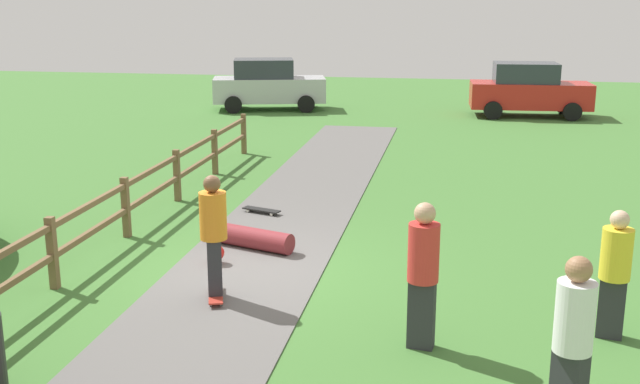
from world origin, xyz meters
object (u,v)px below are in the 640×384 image
object	(u,v)px
skater_fallen	(247,239)
bystander_yellow	(615,269)
skater_riding	(214,231)
skateboard_loose	(261,210)
bystander_red	(423,268)
parked_car_silver	(268,84)
parked_car_red	(529,90)
bystander_white	(573,336)

from	to	relation	value
skater_fallen	bystander_yellow	size ratio (longest dim) A/B	0.99
skater_riding	skateboard_loose	size ratio (longest dim) A/B	2.20
skateboard_loose	bystander_red	bearing A→B (deg)	-57.79
bystander_red	parked_car_silver	distance (m)	20.85
parked_car_silver	parked_car_red	world-z (taller)	same
skateboard_loose	bystander_white	world-z (taller)	bystander_white
skater_riding	skater_fallen	distance (m)	2.39
skater_fallen	parked_car_silver	size ratio (longest dim) A/B	0.37
skater_fallen	parked_car_silver	world-z (taller)	parked_car_silver
bystander_yellow	parked_car_red	world-z (taller)	parked_car_red
parked_car_red	skater_fallen	bearing A→B (deg)	-109.72
bystander_yellow	skateboard_loose	bearing A→B (deg)	140.69
skater_riding	parked_car_red	xyz separation A→B (m)	(5.73, 18.68, -0.07)
bystander_yellow	parked_car_red	size ratio (longest dim) A/B	0.39
skater_riding	bystander_red	xyz separation A→B (m)	(2.97, -1.02, -0.00)
parked_car_red	skater_riding	bearing A→B (deg)	-107.06
bystander_white	parked_car_red	world-z (taller)	parked_car_red
bystander_white	bystander_yellow	distance (m)	2.51
parked_car_silver	parked_car_red	distance (m)	9.63
skater_riding	parked_car_silver	bearing A→B (deg)	101.78
bystander_yellow	bystander_red	bearing A→B (deg)	-162.76
skater_riding	skateboard_loose	world-z (taller)	skater_riding
parked_car_red	bystander_red	bearing A→B (deg)	-98.00
skater_fallen	parked_car_silver	xyz separation A→B (m)	(-3.73, 16.43, 0.76)
skater_fallen	parked_car_red	bearing A→B (deg)	70.28
skater_fallen	bystander_red	bearing A→B (deg)	-46.23
skater_riding	parked_car_silver	world-z (taller)	parked_car_silver
bystander_yellow	parked_car_silver	world-z (taller)	parked_car_silver
skateboard_loose	bystander_yellow	size ratio (longest dim) A/B	0.49
skateboard_loose	parked_car_red	distance (m)	15.56
skateboard_loose	skater_fallen	bearing A→B (deg)	-81.81
skater_fallen	parked_car_silver	bearing A→B (deg)	102.80
skater_riding	skater_fallen	size ratio (longest dim) A/B	1.09
bystander_red	parked_car_silver	bearing A→B (deg)	109.20
skater_riding	bystander_yellow	distance (m)	5.32
skater_riding	parked_car_red	bearing A→B (deg)	72.94
skater_fallen	skateboard_loose	xyz separation A→B (m)	(-0.32, 2.20, -0.11)
skater_fallen	bystander_yellow	bearing A→B (deg)	-24.87
parked_car_silver	bystander_yellow	bearing A→B (deg)	-64.12
skater_fallen	skateboard_loose	distance (m)	2.23
bystander_white	parked_car_red	distance (m)	21.38
skater_riding	skater_fallen	xyz separation A→B (m)	(-0.16, 2.24, -0.83)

